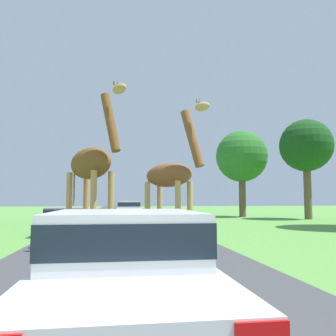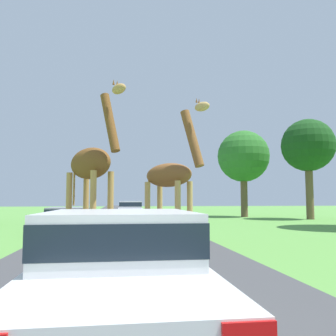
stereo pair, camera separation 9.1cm
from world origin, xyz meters
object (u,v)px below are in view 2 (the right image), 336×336
at_px(tree_centre_back, 243,157).
at_px(car_queue_right, 130,210).
at_px(giraffe_companion, 92,168).
at_px(car_queue_left, 68,219).
at_px(tree_right_cluster, 308,146).
at_px(giraffe_near_road, 171,178).
at_px(car_lead_maroon, 119,269).

bearing_deg(tree_centre_back, car_queue_right, -163.69).
relative_size(giraffe_companion, tree_centre_back, 0.66).
relative_size(car_queue_left, tree_right_cluster, 0.58).
relative_size(giraffe_near_road, car_lead_maroon, 1.10).
xyz_separation_m(car_queue_left, tree_right_cluster, (17.00, 8.86, 5.07)).
bearing_deg(tree_right_cluster, giraffe_near_road, -132.69).
bearing_deg(giraffe_near_road, tree_right_cluster, -173.14).
distance_m(car_lead_maroon, car_queue_left, 13.06).
bearing_deg(car_queue_left, car_lead_maroon, -79.65).
height_order(giraffe_companion, car_queue_left, giraffe_companion).
relative_size(giraffe_near_road, car_queue_left, 1.06).
distance_m(giraffe_near_road, tree_centre_back, 20.67).
distance_m(giraffe_near_road, giraffe_companion, 2.71).
distance_m(car_queue_right, tree_right_cluster, 14.76).
relative_size(giraffe_near_road, tree_centre_back, 0.63).
xyz_separation_m(giraffe_near_road, car_lead_maroon, (-1.73, -7.70, -1.52)).
height_order(car_queue_right, tree_centre_back, tree_centre_back).
relative_size(car_queue_right, tree_centre_back, 0.56).
relative_size(car_queue_right, car_queue_left, 0.94).
relative_size(car_lead_maroon, tree_centre_back, 0.57).
xyz_separation_m(giraffe_near_road, car_queue_left, (-4.08, 5.15, -1.63)).
xyz_separation_m(giraffe_near_road, giraffe_companion, (-2.60, -0.75, 0.23)).
xyz_separation_m(car_queue_right, tree_centre_back, (10.08, 2.95, 4.56)).
distance_m(car_lead_maroon, car_queue_right, 23.04).
height_order(giraffe_companion, car_lead_maroon, giraffe_companion).
height_order(giraffe_companion, tree_right_cluster, tree_right_cluster).
height_order(car_queue_left, tree_right_cluster, tree_right_cluster).
bearing_deg(car_queue_right, tree_centre_back, 16.31).
bearing_deg(giraffe_companion, tree_centre_back, -160.46).
relative_size(giraffe_near_road, giraffe_companion, 0.95).
bearing_deg(tree_centre_back, car_lead_maroon, -112.75).
xyz_separation_m(giraffe_near_road, tree_centre_back, (9.16, 18.27, 3.05)).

